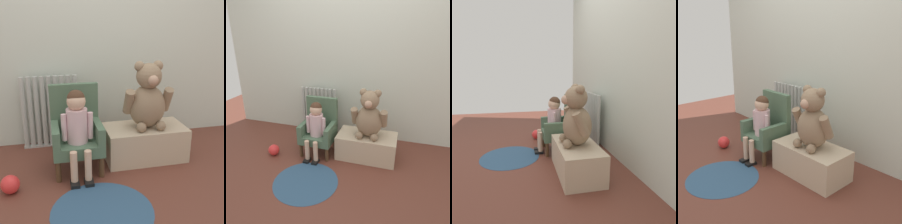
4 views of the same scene
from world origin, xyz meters
The scene contains 9 objects.
ground_plane centered at (0.00, 0.00, 0.00)m, with size 6.00×6.00×0.00m, color brown.
back_wall centered at (0.00, 1.09, 1.20)m, with size 3.80×0.05×2.40m, color beige.
radiator centered at (-0.43, 0.96, 0.36)m, with size 0.56×0.05×0.72m.
child_armchair centered at (-0.23, 0.48, 0.33)m, with size 0.41×0.39×0.72m.
child_figure centered at (-0.23, 0.36, 0.46)m, with size 0.25×0.35×0.71m.
low_bench centered at (0.39, 0.51, 0.15)m, with size 0.73×0.39×0.31m, color tan.
large_teddy_bear centered at (0.40, 0.50, 0.57)m, with size 0.43×0.30×0.59m.
floor_rug centered at (-0.14, -0.18, 0.00)m, with size 0.70×0.70×0.01m, color #2E4E6F.
toy_ball centered at (-0.76, 0.19, 0.07)m, with size 0.14×0.14×0.14m, color red.
Camera 2 is at (0.75, -1.90, 1.58)m, focal length 35.00 mm.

